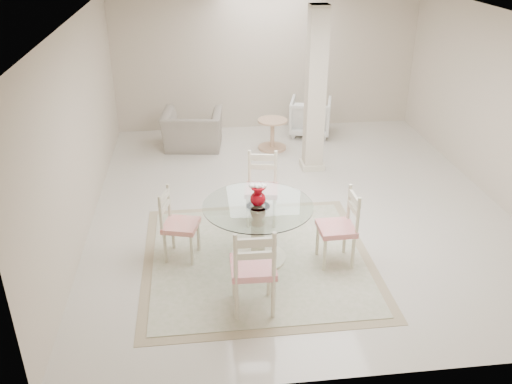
{
  "coord_description": "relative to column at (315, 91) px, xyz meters",
  "views": [
    {
      "loc": [
        -1.47,
        -7.11,
        3.8
      ],
      "look_at": [
        -0.77,
        -1.23,
        0.85
      ],
      "focal_mm": 38.0,
      "sensor_mm": 36.0,
      "label": 1
    }
  ],
  "objects": [
    {
      "name": "side_table",
      "position": [
        -0.55,
        0.94,
        -1.09
      ],
      "size": [
        0.55,
        0.55,
        0.57
      ],
      "color": "tan",
      "rests_on": "ground"
    },
    {
      "name": "dining_chair_east",
      "position": [
        -0.27,
        -2.9,
        -0.78
      ],
      "size": [
        0.44,
        0.44,
        1.07
      ],
      "rotation": [
        0.0,
        0.0,
        -1.55
      ],
      "color": "beige",
      "rests_on": "ground"
    },
    {
      "name": "recliner_taupe",
      "position": [
        -2.02,
        1.17,
        -1.0
      ],
      "size": [
        1.18,
        1.07,
        0.7
      ],
      "primitive_type": "imported",
      "rotation": [
        0.0,
        0.0,
        3.02
      ],
      "color": "gray",
      "rests_on": "ground"
    },
    {
      "name": "column",
      "position": [
        0.0,
        0.0,
        0.0
      ],
      "size": [
        0.3,
        0.3,
        2.7
      ],
      "primitive_type": "cube",
      "color": "beige",
      "rests_on": "ground"
    },
    {
      "name": "area_rug",
      "position": [
        -1.27,
        -2.73,
        -1.34
      ],
      "size": [
        2.85,
        2.85,
        0.02
      ],
      "color": "tan",
      "rests_on": "ground"
    },
    {
      "name": "ground",
      "position": [
        -0.5,
        -1.3,
        -1.35
      ],
      "size": [
        7.0,
        7.0,
        0.0
      ],
      "primitive_type": "plane",
      "color": "beige",
      "rests_on": "ground"
    },
    {
      "name": "red_vase",
      "position": [
        -1.27,
        -2.73,
        -0.45
      ],
      "size": [
        0.22,
        0.19,
        0.29
      ],
      "color": "#A20411",
      "rests_on": "dining_table"
    },
    {
      "name": "dining_chair_north",
      "position": [
        -1.09,
        -1.73,
        -0.77
      ],
      "size": [
        0.52,
        0.52,
        1.11
      ],
      "rotation": [
        0.0,
        0.0,
        -0.18
      ],
      "color": "#F7F0CB",
      "rests_on": "ground"
    },
    {
      "name": "dining_table",
      "position": [
        -1.27,
        -2.73,
        -0.96
      ],
      "size": [
        1.33,
        1.33,
        0.77
      ],
      "rotation": [
        0.0,
        0.0,
        -0.18
      ],
      "color": "beige",
      "rests_on": "ground"
    },
    {
      "name": "dining_chair_west",
      "position": [
        -2.27,
        -2.55,
        -0.81
      ],
      "size": [
        0.5,
        0.5,
        1.03
      ],
      "rotation": [
        0.0,
        0.0,
        1.3
      ],
      "color": "beige",
      "rests_on": "ground"
    },
    {
      "name": "armchair_white",
      "position": [
        0.3,
        1.63,
        -0.99
      ],
      "size": [
        0.96,
        0.97,
        0.72
      ],
      "primitive_type": "imported",
      "rotation": [
        0.0,
        0.0,
        2.87
      ],
      "color": "white",
      "rests_on": "ground"
    },
    {
      "name": "room_shell",
      "position": [
        -0.5,
        -1.3,
        0.51
      ],
      "size": [
        6.02,
        7.02,
        2.71
      ],
      "color": "beige",
      "rests_on": "ground"
    },
    {
      "name": "dining_chair_south",
      "position": [
        -1.44,
        -3.74,
        -0.73
      ],
      "size": [
        0.49,
        0.49,
        1.18
      ],
      "rotation": [
        0.0,
        0.0,
        3.12
      ],
      "color": "beige",
      "rests_on": "ground"
    }
  ]
}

